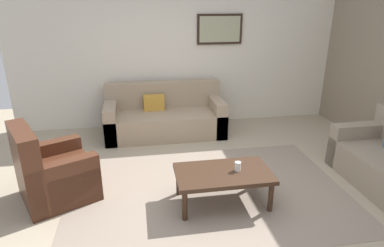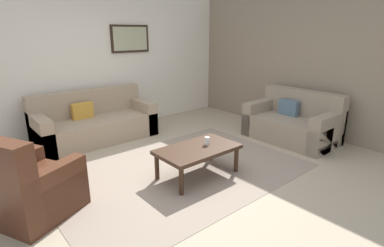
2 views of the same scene
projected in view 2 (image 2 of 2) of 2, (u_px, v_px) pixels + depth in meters
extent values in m
plane|color=tan|center=(180.00, 172.00, 4.23)|extent=(8.00, 8.00, 0.00)
cube|color=silver|center=(95.00, 59.00, 5.71)|extent=(6.00, 0.12, 2.80)
cube|color=gray|center=(303.00, 59.00, 5.67)|extent=(0.12, 5.20, 2.80)
cube|color=gray|center=(180.00, 172.00, 4.23)|extent=(3.43, 2.33, 0.01)
cube|color=gray|center=(97.00, 129.00, 5.41)|extent=(2.05, 0.91, 0.42)
cube|color=gray|center=(88.00, 113.00, 5.59)|extent=(2.05, 0.24, 0.88)
cube|color=gray|center=(41.00, 135.00, 4.81)|extent=(0.20, 0.91, 0.62)
cube|color=gray|center=(141.00, 115.00, 5.95)|extent=(0.20, 0.91, 0.62)
cube|color=gold|center=(82.00, 111.00, 5.28)|extent=(0.36, 0.12, 0.28)
cube|color=gray|center=(290.00, 129.00, 5.42)|extent=(0.92, 1.53, 0.42)
cube|color=gray|center=(302.00, 113.00, 5.56)|extent=(0.24, 1.53, 0.88)
cube|color=gray|center=(261.00, 116.00, 5.88)|extent=(0.92, 0.20, 0.62)
cube|color=gray|center=(327.00, 133.00, 4.91)|extent=(0.92, 0.20, 0.62)
cube|color=slate|center=(289.00, 108.00, 5.50)|extent=(0.12, 0.36, 0.28)
cube|color=#4C2819|center=(34.00, 195.00, 3.21)|extent=(1.07, 1.07, 0.44)
cube|color=#4C2819|center=(3.00, 186.00, 2.88)|extent=(0.53, 0.81, 0.95)
cube|color=#4C2819|center=(55.00, 194.00, 3.07)|extent=(0.79, 0.49, 0.60)
cube|color=#4C2819|center=(12.00, 182.00, 3.31)|extent=(0.79, 0.49, 0.60)
cylinder|color=#382316|center=(181.00, 181.00, 3.58)|extent=(0.06, 0.06, 0.36)
cylinder|color=#382316|center=(236.00, 160.00, 4.19)|extent=(0.06, 0.06, 0.36)
cylinder|color=#382316|center=(157.00, 167.00, 3.96)|extent=(0.06, 0.06, 0.36)
cylinder|color=#382316|center=(210.00, 149.00, 4.57)|extent=(0.06, 0.06, 0.36)
cube|color=#382316|center=(198.00, 149.00, 4.02)|extent=(1.10, 0.64, 0.05)
cylinder|color=white|center=(207.00, 141.00, 4.10)|extent=(0.07, 0.07, 0.11)
cube|color=black|center=(130.00, 39.00, 6.00)|extent=(0.83, 0.04, 0.53)
cube|color=#A3A583|center=(130.00, 39.00, 5.99)|extent=(0.75, 0.01, 0.45)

